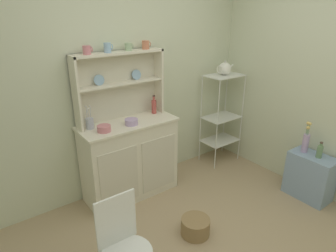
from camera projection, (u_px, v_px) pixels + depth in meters
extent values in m
cube|color=beige|center=(127.00, 83.00, 3.29)|extent=(3.84, 0.05, 2.50)
cube|color=silver|center=(130.00, 159.00, 3.31)|extent=(1.04, 0.42, 0.89)
cube|color=beige|center=(119.00, 178.00, 3.03)|extent=(0.44, 0.01, 0.63)
cube|color=beige|center=(159.00, 164.00, 3.31)|extent=(0.44, 0.01, 0.63)
cube|color=#EEE6CE|center=(128.00, 123.00, 3.15)|extent=(1.07, 0.45, 0.02)
cube|color=beige|center=(117.00, 85.00, 3.16)|extent=(1.00, 0.02, 0.73)
cube|color=silver|center=(76.00, 94.00, 2.83)|extent=(0.02, 0.18, 0.73)
cube|color=silver|center=(158.00, 81.00, 3.37)|extent=(0.02, 0.18, 0.73)
cube|color=silver|center=(120.00, 84.00, 3.09)|extent=(0.96, 0.16, 0.02)
cube|color=silver|center=(119.00, 53.00, 2.97)|extent=(1.00, 0.18, 0.02)
cylinder|color=#8EB2D1|center=(99.00, 80.00, 2.97)|extent=(0.11, 0.03, 0.11)
cylinder|color=#8EB2D1|center=(136.00, 75.00, 3.21)|extent=(0.11, 0.03, 0.11)
cylinder|color=silver|center=(217.00, 127.00, 3.78)|extent=(0.01, 0.01, 1.23)
cylinder|color=silver|center=(242.00, 119.00, 4.04)|extent=(0.01, 0.01, 1.23)
cylinder|color=silver|center=(201.00, 120.00, 4.01)|extent=(0.01, 0.01, 1.23)
cylinder|color=silver|center=(225.00, 113.00, 4.27)|extent=(0.01, 0.01, 1.23)
cube|color=silver|center=(224.00, 75.00, 3.80)|extent=(0.49, 0.33, 0.01)
cube|color=silver|center=(221.00, 117.00, 4.01)|extent=(0.49, 0.33, 0.01)
cube|color=silver|center=(220.00, 140.00, 4.14)|extent=(0.49, 0.33, 0.01)
cube|color=#849EBC|center=(310.00, 176.00, 3.32)|extent=(0.28, 0.48, 0.53)
cube|color=white|center=(116.00, 220.00, 2.06)|extent=(0.31, 0.02, 0.40)
cylinder|color=#93754C|center=(195.00, 227.00, 2.81)|extent=(0.28, 0.28, 0.17)
cylinder|color=#D17A84|center=(87.00, 50.00, 2.77)|extent=(0.08, 0.08, 0.08)
torus|color=#D17A84|center=(92.00, 49.00, 2.79)|extent=(0.01, 0.05, 0.05)
cylinder|color=#8EB2D1|center=(107.00, 48.00, 2.88)|extent=(0.07, 0.07, 0.09)
torus|color=#8EB2D1|center=(112.00, 47.00, 2.91)|extent=(0.01, 0.05, 0.05)
cylinder|color=#9EB78E|center=(128.00, 47.00, 3.01)|extent=(0.07, 0.07, 0.08)
torus|color=#9EB78E|center=(132.00, 46.00, 3.04)|extent=(0.01, 0.05, 0.05)
cylinder|color=#C67556|center=(146.00, 45.00, 3.13)|extent=(0.08, 0.08, 0.09)
torus|color=#C67556|center=(149.00, 44.00, 3.15)|extent=(0.01, 0.05, 0.05)
cylinder|color=#D17A84|center=(104.00, 129.00, 2.91)|extent=(0.14, 0.14, 0.06)
cylinder|color=#B79ECC|center=(131.00, 122.00, 3.08)|extent=(0.14, 0.14, 0.06)
cylinder|color=#B74C47|center=(154.00, 107.00, 3.40)|extent=(0.06, 0.06, 0.15)
cylinder|color=#B74C47|center=(154.00, 98.00, 3.36)|extent=(0.03, 0.03, 0.05)
cylinder|color=#4C382D|center=(154.00, 96.00, 3.35)|extent=(0.03, 0.03, 0.01)
cylinder|color=#B2B7C6|center=(90.00, 124.00, 2.97)|extent=(0.08, 0.08, 0.11)
cylinder|color=silver|center=(87.00, 116.00, 2.94)|extent=(0.03, 0.03, 0.19)
ellipsoid|color=silver|center=(86.00, 106.00, 2.90)|extent=(0.02, 0.01, 0.01)
cylinder|color=silver|center=(89.00, 117.00, 2.92)|extent=(0.03, 0.01, 0.17)
ellipsoid|color=silver|center=(88.00, 109.00, 2.88)|extent=(0.02, 0.01, 0.01)
cylinder|color=silver|center=(90.00, 115.00, 2.96)|extent=(0.02, 0.03, 0.18)
ellipsoid|color=silver|center=(89.00, 106.00, 2.92)|extent=(0.02, 0.01, 0.01)
sphere|color=white|center=(225.00, 69.00, 3.76)|extent=(0.16, 0.16, 0.16)
sphere|color=silver|center=(225.00, 62.00, 3.73)|extent=(0.02, 0.02, 0.02)
cylinder|color=white|center=(231.00, 67.00, 3.82)|extent=(0.09, 0.02, 0.07)
torus|color=white|center=(220.00, 70.00, 3.71)|extent=(0.01, 0.10, 0.10)
cylinder|color=#B79ECC|center=(305.00, 143.00, 3.27)|extent=(0.07, 0.07, 0.21)
cylinder|color=#4C844C|center=(307.00, 132.00, 3.21)|extent=(0.00, 0.01, 0.11)
sphere|color=#DBB760|center=(308.00, 128.00, 3.19)|extent=(0.04, 0.04, 0.04)
cylinder|color=#4C844C|center=(307.00, 129.00, 3.22)|extent=(0.00, 0.01, 0.15)
sphere|color=#DBB760|center=(308.00, 123.00, 3.19)|extent=(0.04, 0.04, 0.04)
cylinder|color=#4C844C|center=(309.00, 130.00, 3.20)|extent=(0.00, 0.01, 0.15)
sphere|color=#DBB760|center=(310.00, 124.00, 3.17)|extent=(0.04, 0.04, 0.04)
cylinder|color=#6B8C60|center=(320.00, 152.00, 3.16)|extent=(0.06, 0.06, 0.14)
cylinder|color=#6B8C60|center=(321.00, 145.00, 3.13)|extent=(0.03, 0.03, 0.03)
cylinder|color=#4C382D|center=(322.00, 143.00, 3.12)|extent=(0.03, 0.03, 0.01)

